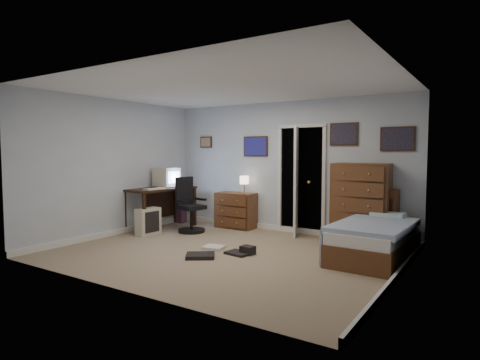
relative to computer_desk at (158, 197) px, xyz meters
The scene contains 15 objects.
floor 2.55m from the computer_desk, 21.14° to the right, with size 5.00×4.00×0.02m, color #9E856D.
computer_desk is the anchor object (origin of this frame).
crt_monitor 0.44m from the computer_desk, 49.91° to the left, with size 0.45×0.42×0.40m.
keyboard 0.50m from the computer_desk, 52.00° to the right, with size 0.16×0.44×0.03m, color beige.
pc_tower 0.74m from the computer_desk, 61.65° to the right, with size 0.25×0.47×0.49m.
office_chair 0.81m from the computer_desk, ahead, with size 0.61×0.61×1.06m.
media_stack 0.77m from the computer_desk, 91.69° to the left, with size 0.17×0.17×0.85m, color maroon.
low_dresser 1.61m from the computer_desk, 34.07° to the left, with size 0.80×0.40×0.71m, color #582E1B.
table_lamp 1.78m from the computer_desk, 30.40° to the left, with size 0.19×0.19×0.35m.
doorway 3.01m from the computer_desk, 27.59° to the left, with size 0.96×1.12×2.05m.
tall_dresser 3.94m from the computer_desk, 12.64° to the left, with size 0.92×0.54×1.35m, color #582E1B.
headboard_bookcase 4.01m from the computer_desk, 14.03° to the left, with size 1.04×0.33×0.93m.
bed 4.30m from the computer_desk, ahead, with size 1.02×1.82×0.59m.
wall_posters 3.26m from the computer_desk, 20.79° to the left, with size 4.38×0.04×0.60m.
floor_clutter 2.58m from the computer_desk, 23.70° to the right, with size 0.92×0.94×0.13m.
Camera 1 is at (3.46, -4.94, 1.54)m, focal length 30.00 mm.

